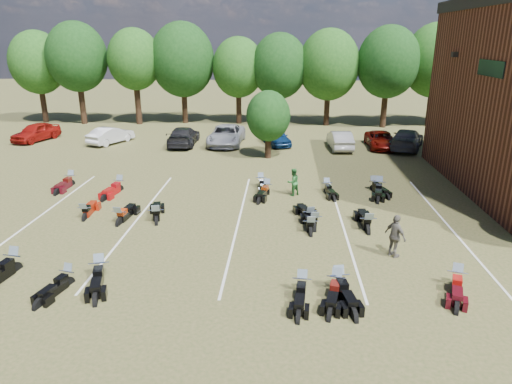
# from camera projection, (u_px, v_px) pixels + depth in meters

# --- Properties ---
(ground) EXTENTS (160.00, 160.00, 0.00)m
(ground) POSITION_uv_depth(u_px,v_px,m) (303.00, 251.00, 19.11)
(ground) COLOR brown
(ground) RESTS_ON ground
(car_0) EXTENTS (3.00, 4.85, 1.54)m
(car_0) POSITION_uv_depth(u_px,v_px,m) (36.00, 132.00, 39.16)
(car_0) COLOR maroon
(car_0) RESTS_ON ground
(car_1) EXTENTS (3.12, 4.47, 1.40)m
(car_1) POSITION_uv_depth(u_px,v_px,m) (111.00, 135.00, 38.22)
(car_1) COLOR #B8B8BC
(car_1) RESTS_ON ground
(car_2) EXTENTS (2.84, 5.81, 1.59)m
(car_2) POSITION_uv_depth(u_px,v_px,m) (226.00, 135.00, 37.77)
(car_2) COLOR #94959C
(car_2) RESTS_ON ground
(car_3) EXTENTS (2.24, 5.22, 1.50)m
(car_3) POSITION_uv_depth(u_px,v_px,m) (184.00, 136.00, 37.65)
(car_3) COLOR black
(car_3) RESTS_ON ground
(car_4) EXTENTS (2.82, 4.25, 1.34)m
(car_4) POSITION_uv_depth(u_px,v_px,m) (277.00, 137.00, 37.67)
(car_4) COLOR navy
(car_4) RESTS_ON ground
(car_5) EXTENTS (1.78, 4.51, 1.46)m
(car_5) POSITION_uv_depth(u_px,v_px,m) (340.00, 140.00, 36.35)
(car_5) COLOR #AEAEA9
(car_5) RESTS_ON ground
(car_6) EXTENTS (2.17, 4.67, 1.29)m
(car_6) POSITION_uv_depth(u_px,v_px,m) (381.00, 140.00, 36.70)
(car_6) COLOR #620B05
(car_6) RESTS_ON ground
(car_7) EXTENTS (4.02, 5.89, 1.58)m
(car_7) POSITION_uv_depth(u_px,v_px,m) (407.00, 139.00, 36.27)
(car_7) COLOR #36363B
(car_7) RESTS_ON ground
(person_green) EXTENTS (0.96, 0.93, 1.57)m
(person_green) POSITION_uv_depth(u_px,v_px,m) (293.00, 182.00, 25.58)
(person_green) COLOR #27692C
(person_green) RESTS_ON ground
(person_grey) EXTENTS (0.95, 1.13, 1.81)m
(person_grey) POSITION_uv_depth(u_px,v_px,m) (395.00, 236.00, 18.33)
(person_grey) COLOR #5F5A52
(person_grey) RESTS_ON ground
(motorcycle_0) EXTENTS (1.36, 2.45, 1.30)m
(motorcycle_0) POSITION_uv_depth(u_px,v_px,m) (101.00, 278.00, 16.93)
(motorcycle_0) COLOR black
(motorcycle_0) RESTS_ON ground
(motorcycle_1) EXTENTS (1.11, 2.54, 1.37)m
(motorcycle_1) POSITION_uv_depth(u_px,v_px,m) (15.00, 271.00, 17.43)
(motorcycle_1) COLOR black
(motorcycle_1) RESTS_ON ground
(motorcycle_2) EXTENTS (1.11, 2.14, 1.14)m
(motorcycle_2) POSITION_uv_depth(u_px,v_px,m) (69.00, 285.00, 16.46)
(motorcycle_2) COLOR black
(motorcycle_2) RESTS_ON ground
(motorcycle_3) EXTENTS (0.91, 2.24, 1.22)m
(motorcycle_3) POSITION_uv_depth(u_px,v_px,m) (302.00, 294.00, 15.91)
(motorcycle_3) COLOR black
(motorcycle_3) RESTS_ON ground
(motorcycle_4) EXTENTS (1.14, 2.42, 1.30)m
(motorcycle_4) POSITION_uv_depth(u_px,v_px,m) (338.00, 291.00, 16.09)
(motorcycle_4) COLOR black
(motorcycle_4) RESTS_ON ground
(motorcycle_5) EXTENTS (1.18, 2.31, 1.23)m
(motorcycle_5) POSITION_uv_depth(u_px,v_px,m) (336.00, 292.00, 16.00)
(motorcycle_5) COLOR black
(motorcycle_5) RESTS_ON ground
(motorcycle_6) EXTENTS (1.38, 2.34, 1.24)m
(motorcycle_6) POSITION_uv_depth(u_px,v_px,m) (455.00, 287.00, 16.31)
(motorcycle_6) COLOR #3D0810
(motorcycle_6) RESTS_ON ground
(motorcycle_7) EXTENTS (0.85, 2.22, 1.22)m
(motorcycle_7) POSITION_uv_depth(u_px,v_px,m) (85.00, 219.00, 22.40)
(motorcycle_7) COLOR maroon
(motorcycle_7) RESTS_ON ground
(motorcycle_8) EXTENTS (0.99, 2.41, 1.30)m
(motorcycle_8) POSITION_uv_depth(u_px,v_px,m) (120.00, 224.00, 21.80)
(motorcycle_8) COLOR black
(motorcycle_8) RESTS_ON ground
(motorcycle_9) EXTENTS (1.30, 2.52, 1.34)m
(motorcycle_9) POSITION_uv_depth(u_px,v_px,m) (157.00, 223.00, 21.96)
(motorcycle_9) COLOR black
(motorcycle_9) RESTS_ON ground
(motorcycle_10) EXTENTS (1.33, 2.40, 1.28)m
(motorcycle_10) POSITION_uv_depth(u_px,v_px,m) (309.00, 224.00, 21.88)
(motorcycle_10) COLOR black
(motorcycle_10) RESTS_ON ground
(motorcycle_11) EXTENTS (0.92, 2.35, 1.28)m
(motorcycle_11) POSITION_uv_depth(u_px,v_px,m) (314.00, 229.00, 21.23)
(motorcycle_11) COLOR black
(motorcycle_11) RESTS_ON ground
(motorcycle_12) EXTENTS (0.85, 2.33, 1.28)m
(motorcycle_12) POSITION_uv_depth(u_px,v_px,m) (310.00, 234.00, 20.72)
(motorcycle_12) COLOR black
(motorcycle_12) RESTS_ON ground
(motorcycle_13) EXTENTS (0.86, 2.49, 1.38)m
(motorcycle_13) POSITION_uv_depth(u_px,v_px,m) (367.00, 232.00, 20.92)
(motorcycle_13) COLOR black
(motorcycle_13) RESTS_ON ground
(motorcycle_14) EXTENTS (0.85, 2.35, 1.29)m
(motorcycle_14) POSITION_uv_depth(u_px,v_px,m) (72.00, 185.00, 27.53)
(motorcycle_14) COLOR #400911
(motorcycle_14) RESTS_ON ground
(motorcycle_15) EXTENTS (1.14, 2.44, 1.31)m
(motorcycle_15) POSITION_uv_depth(u_px,v_px,m) (120.00, 191.00, 26.54)
(motorcycle_15) COLOR #990B0D
(motorcycle_15) RESTS_ON ground
(motorcycle_16) EXTENTS (1.03, 2.19, 1.18)m
(motorcycle_16) POSITION_uv_depth(u_px,v_px,m) (261.00, 187.00, 27.29)
(motorcycle_16) COLOR black
(motorcycle_16) RESTS_ON ground
(motorcycle_17) EXTENTS (1.17, 2.30, 1.23)m
(motorcycle_17) POSITION_uv_depth(u_px,v_px,m) (267.00, 194.00, 26.02)
(motorcycle_17) COLOR black
(motorcycle_17) RESTS_ON ground
(motorcycle_18) EXTENTS (1.00, 2.13, 1.14)m
(motorcycle_18) POSITION_uv_depth(u_px,v_px,m) (326.00, 192.00, 26.35)
(motorcycle_18) COLOR black
(motorcycle_18) RESTS_ON ground
(motorcycle_19) EXTENTS (1.33, 2.26, 1.20)m
(motorcycle_19) POSITION_uv_depth(u_px,v_px,m) (373.00, 190.00, 26.65)
(motorcycle_19) COLOR black
(motorcycle_19) RESTS_ON ground
(motorcycle_20) EXTENTS (1.23, 2.49, 1.33)m
(motorcycle_20) POSITION_uv_depth(u_px,v_px,m) (378.00, 193.00, 26.27)
(motorcycle_20) COLOR black
(motorcycle_20) RESTS_ON ground
(tree_line) EXTENTS (56.00, 6.00, 9.79)m
(tree_line) POSITION_uv_depth(u_px,v_px,m) (283.00, 61.00, 44.55)
(tree_line) COLOR black
(tree_line) RESTS_ON ground
(young_tree_midfield) EXTENTS (3.20, 3.20, 4.70)m
(young_tree_midfield) POSITION_uv_depth(u_px,v_px,m) (268.00, 116.00, 32.88)
(young_tree_midfield) COLOR black
(young_tree_midfield) RESTS_ON ground
(parking_lines) EXTENTS (20.10, 14.00, 0.01)m
(parking_lines) POSITION_uv_depth(u_px,v_px,m) (239.00, 222.00, 22.11)
(parking_lines) COLOR silver
(parking_lines) RESTS_ON ground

